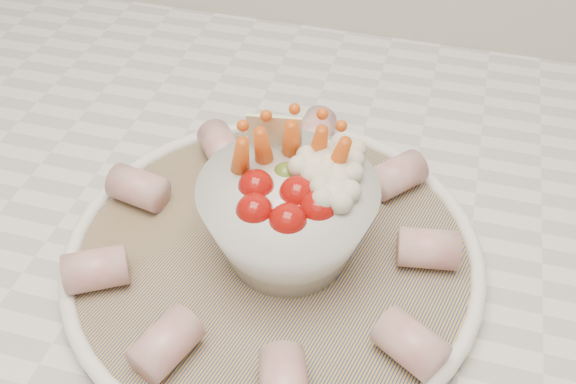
# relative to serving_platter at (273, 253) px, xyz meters

# --- Properties ---
(serving_platter) EXTENTS (0.39, 0.39, 0.02)m
(serving_platter) POSITION_rel_serving_platter_xyz_m (0.00, 0.00, 0.00)
(serving_platter) COLOR navy
(serving_platter) RESTS_ON kitchen_counter
(veggie_bowl) EXTENTS (0.13, 0.13, 0.11)m
(veggie_bowl) POSITION_rel_serving_platter_xyz_m (0.01, 0.00, 0.05)
(veggie_bowl) COLOR silver
(veggie_bowl) RESTS_ON serving_platter
(cured_meat_rolls) EXTENTS (0.29, 0.30, 0.03)m
(cured_meat_rolls) POSITION_rel_serving_platter_xyz_m (-0.00, -0.00, 0.02)
(cured_meat_rolls) COLOR #B25157
(cured_meat_rolls) RESTS_ON serving_platter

